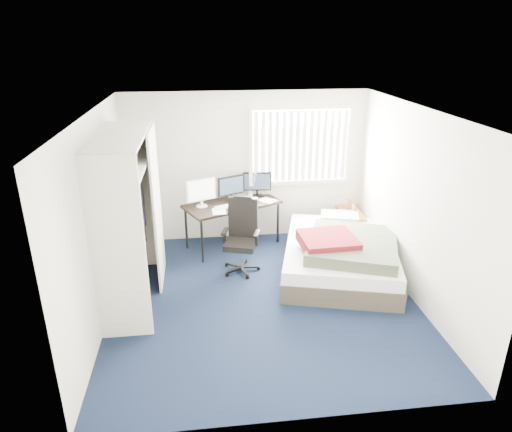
{
  "coord_description": "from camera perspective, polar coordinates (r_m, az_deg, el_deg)",
  "views": [
    {
      "loc": [
        -0.74,
        -5.25,
        3.33
      ],
      "look_at": [
        -0.04,
        0.4,
        1.05
      ],
      "focal_mm": 32.0,
      "sensor_mm": 36.0,
      "label": 1
    }
  ],
  "objects": [
    {
      "name": "footstool",
      "position": [
        7.79,
        -2.88,
        -2.09
      ],
      "size": [
        0.33,
        0.3,
        0.23
      ],
      "color": "white",
      "rests_on": "ground"
    },
    {
      "name": "closet",
      "position": [
        5.94,
        -15.62,
        1.53
      ],
      "size": [
        0.64,
        1.84,
        2.22
      ],
      "color": "beige",
      "rests_on": "ground"
    },
    {
      "name": "bed",
      "position": [
        6.91,
        10.56,
        -4.64
      ],
      "size": [
        2.11,
        2.49,
        0.7
      ],
      "color": "#3C352B",
      "rests_on": "ground"
    },
    {
      "name": "nightstand",
      "position": [
        7.97,
        11.7,
        0.13
      ],
      "size": [
        0.42,
        0.76,
        0.69
      ],
      "color": "brown",
      "rests_on": "ground"
    },
    {
      "name": "pine_box",
      "position": [
        5.9,
        -15.03,
        -11.84
      ],
      "size": [
        0.42,
        0.37,
        0.27
      ],
      "primitive_type": "cube",
      "rotation": [
        0.0,
        0.0,
        -0.34
      ],
      "color": "tan",
      "rests_on": "ground"
    },
    {
      "name": "ground",
      "position": [
        6.26,
        0.87,
        -10.28
      ],
      "size": [
        4.2,
        4.2,
        0.0
      ],
      "primitive_type": "plane",
      "color": "black",
      "rests_on": "ground"
    },
    {
      "name": "office_chair",
      "position": [
        6.82,
        -1.79,
        -3.32
      ],
      "size": [
        0.66,
        0.66,
        1.13
      ],
      "color": "black",
      "rests_on": "ground"
    },
    {
      "name": "window_assembly",
      "position": [
        7.67,
        5.57,
        8.71
      ],
      "size": [
        1.72,
        0.09,
        1.32
      ],
      "color": "white",
      "rests_on": "ground"
    },
    {
      "name": "desk",
      "position": [
        7.47,
        -3.06,
        1.89
      ],
      "size": [
        1.69,
        1.3,
        1.22
      ],
      "color": "black",
      "rests_on": "ground"
    },
    {
      "name": "room_shell",
      "position": [
        5.61,
        0.96,
        2.89
      ],
      "size": [
        4.2,
        4.2,
        4.2
      ],
      "color": "silver",
      "rests_on": "ground"
    }
  ]
}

